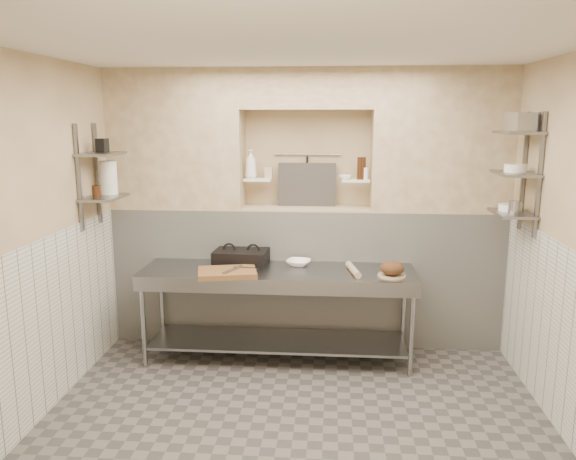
# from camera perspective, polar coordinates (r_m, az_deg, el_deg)

# --- Properties ---
(floor) EXTENTS (4.00, 3.90, 0.10)m
(floor) POSITION_cam_1_polar(r_m,az_deg,el_deg) (4.61, 0.65, -19.67)
(floor) COLOR #58534E
(floor) RESTS_ON ground
(ceiling) EXTENTS (4.00, 3.90, 0.10)m
(ceiling) POSITION_cam_1_polar(r_m,az_deg,el_deg) (3.98, 0.75, 18.91)
(ceiling) COLOR silver
(ceiling) RESTS_ON ground
(wall_left) EXTENTS (0.10, 3.90, 2.80)m
(wall_left) POSITION_cam_1_polar(r_m,az_deg,el_deg) (4.66, -25.33, -1.21)
(wall_left) COLOR #CEB88E
(wall_left) RESTS_ON ground
(wall_back) EXTENTS (4.00, 0.10, 2.80)m
(wall_back) POSITION_cam_1_polar(r_m,az_deg,el_deg) (6.02, 1.98, 2.52)
(wall_back) COLOR #CEB88E
(wall_back) RESTS_ON ground
(wall_front) EXTENTS (4.00, 0.10, 2.80)m
(wall_front) POSITION_cam_1_polar(r_m,az_deg,el_deg) (2.17, -2.96, -14.06)
(wall_front) COLOR #CEB88E
(wall_front) RESTS_ON ground
(backwall_lower) EXTENTS (4.00, 0.40, 1.40)m
(backwall_lower) POSITION_cam_1_polar(r_m,az_deg,el_deg) (5.92, 1.82, -4.56)
(backwall_lower) COLOR silver
(backwall_lower) RESTS_ON floor
(alcove_sill) EXTENTS (1.30, 0.40, 0.02)m
(alcove_sill) POSITION_cam_1_polar(r_m,az_deg,el_deg) (5.77, 1.87, 2.24)
(alcove_sill) COLOR #CEB88E
(alcove_sill) RESTS_ON backwall_lower
(backwall_pillar_left) EXTENTS (1.35, 0.40, 1.40)m
(backwall_pillar_left) POSITION_cam_1_polar(r_m,az_deg,el_deg) (5.91, -11.19, 8.98)
(backwall_pillar_left) COLOR #CEB88E
(backwall_pillar_left) RESTS_ON backwall_lower
(backwall_pillar_right) EXTENTS (1.35, 0.40, 1.40)m
(backwall_pillar_right) POSITION_cam_1_polar(r_m,az_deg,el_deg) (5.79, 15.28, 8.74)
(backwall_pillar_right) COLOR #CEB88E
(backwall_pillar_right) RESTS_ON backwall_lower
(backwall_header) EXTENTS (1.30, 0.40, 0.40)m
(backwall_header) POSITION_cam_1_polar(r_m,az_deg,el_deg) (5.70, 1.95, 14.13)
(backwall_header) COLOR #CEB88E
(backwall_header) RESTS_ON backwall_lower
(wainscot_left) EXTENTS (0.02, 3.90, 1.40)m
(wainscot_left) POSITION_cam_1_polar(r_m,az_deg,el_deg) (4.82, -23.99, -9.38)
(wainscot_left) COLOR silver
(wainscot_left) RESTS_ON floor
(wainscot_right) EXTENTS (0.02, 3.90, 1.40)m
(wainscot_right) POSITION_cam_1_polar(r_m,az_deg,el_deg) (4.60, 26.72, -10.62)
(wainscot_right) COLOR silver
(wainscot_right) RESTS_ON floor
(alcove_shelf_left) EXTENTS (0.28, 0.16, 0.02)m
(alcove_shelf_left) POSITION_cam_1_polar(r_m,az_deg,el_deg) (5.77, -3.10, 5.14)
(alcove_shelf_left) COLOR white
(alcove_shelf_left) RESTS_ON backwall_lower
(alcove_shelf_right) EXTENTS (0.28, 0.16, 0.02)m
(alcove_shelf_right) POSITION_cam_1_polar(r_m,az_deg,el_deg) (5.73, 6.90, 5.02)
(alcove_shelf_right) COLOR white
(alcove_shelf_right) RESTS_ON backwall_lower
(utensil_rail) EXTENTS (0.70, 0.02, 0.02)m
(utensil_rail) POSITION_cam_1_polar(r_m,az_deg,el_deg) (5.88, 1.98, 7.70)
(utensil_rail) COLOR gray
(utensil_rail) RESTS_ON wall_back
(hanging_steel) EXTENTS (0.02, 0.02, 0.30)m
(hanging_steel) POSITION_cam_1_polar(r_m,az_deg,el_deg) (5.87, 1.96, 6.04)
(hanging_steel) COLOR black
(hanging_steel) RESTS_ON utensil_rail
(splash_panel) EXTENTS (0.60, 0.08, 0.45)m
(splash_panel) POSITION_cam_1_polar(r_m,az_deg,el_deg) (5.84, 1.93, 4.62)
(splash_panel) COLOR #383330
(splash_panel) RESTS_ON alcove_sill
(shelf_rail_left_a) EXTENTS (0.03, 0.03, 0.95)m
(shelf_rail_left_a) POSITION_cam_1_polar(r_m,az_deg,el_deg) (5.68, -18.80, 5.45)
(shelf_rail_left_a) COLOR slate
(shelf_rail_left_a) RESTS_ON wall_left
(shelf_rail_left_b) EXTENTS (0.03, 0.03, 0.95)m
(shelf_rail_left_b) POSITION_cam_1_polar(r_m,az_deg,el_deg) (5.31, -20.48, 4.97)
(shelf_rail_left_b) COLOR slate
(shelf_rail_left_b) RESTS_ON wall_left
(wall_shelf_left_lower) EXTENTS (0.30, 0.50, 0.02)m
(wall_shelf_left_lower) POSITION_cam_1_polar(r_m,az_deg,el_deg) (5.46, -18.18, 3.17)
(wall_shelf_left_lower) COLOR slate
(wall_shelf_left_lower) RESTS_ON wall_left
(wall_shelf_left_upper) EXTENTS (0.30, 0.50, 0.03)m
(wall_shelf_left_upper) POSITION_cam_1_polar(r_m,az_deg,el_deg) (5.42, -18.44, 7.35)
(wall_shelf_left_upper) COLOR slate
(wall_shelf_left_upper) RESTS_ON wall_left
(shelf_rail_right_a) EXTENTS (0.03, 0.03, 1.05)m
(shelf_rail_right_a) POSITION_cam_1_polar(r_m,az_deg,el_deg) (5.49, 22.81, 5.51)
(shelf_rail_right_a) COLOR slate
(shelf_rail_right_a) RESTS_ON wall_right
(shelf_rail_right_b) EXTENTS (0.03, 0.03, 1.05)m
(shelf_rail_right_b) POSITION_cam_1_polar(r_m,az_deg,el_deg) (5.11, 24.19, 5.02)
(shelf_rail_right_b) COLOR slate
(shelf_rail_right_b) RESTS_ON wall_right
(wall_shelf_right_lower) EXTENTS (0.30, 0.50, 0.02)m
(wall_shelf_right_lower) POSITION_cam_1_polar(r_m,az_deg,el_deg) (5.30, 21.80, 1.58)
(wall_shelf_right_lower) COLOR slate
(wall_shelf_right_lower) RESTS_ON wall_right
(wall_shelf_right_mid) EXTENTS (0.30, 0.50, 0.02)m
(wall_shelf_right_mid) POSITION_cam_1_polar(r_m,az_deg,el_deg) (5.25, 22.08, 5.34)
(wall_shelf_right_mid) COLOR slate
(wall_shelf_right_mid) RESTS_ON wall_right
(wall_shelf_right_upper) EXTENTS (0.30, 0.50, 0.03)m
(wall_shelf_right_upper) POSITION_cam_1_polar(r_m,az_deg,el_deg) (5.23, 22.37, 9.15)
(wall_shelf_right_upper) COLOR slate
(wall_shelf_right_upper) RESTS_ON wall_right
(prep_table) EXTENTS (2.60, 0.70, 0.90)m
(prep_table) POSITION_cam_1_polar(r_m,az_deg,el_deg) (5.42, -1.05, -6.74)
(prep_table) COLOR gray
(prep_table) RESTS_ON floor
(panini_press) EXTENTS (0.54, 0.41, 0.14)m
(panini_press) POSITION_cam_1_polar(r_m,az_deg,el_deg) (5.58, -4.76, -2.73)
(panini_press) COLOR black
(panini_press) RESTS_ON prep_table
(cutting_board) EXTENTS (0.60, 0.48, 0.05)m
(cutting_board) POSITION_cam_1_polar(r_m,az_deg,el_deg) (5.21, -6.20, -4.31)
(cutting_board) COLOR brown
(cutting_board) RESTS_ON prep_table
(knife_blade) EXTENTS (0.24, 0.05, 0.01)m
(knife_blade) POSITION_cam_1_polar(r_m,az_deg,el_deg) (5.27, -4.31, -3.84)
(knife_blade) COLOR gray
(knife_blade) RESTS_ON cutting_board
(tongs) EXTENTS (0.15, 0.26, 0.03)m
(tongs) POSITION_cam_1_polar(r_m,az_deg,el_deg) (5.18, -5.64, -4.02)
(tongs) COLOR gray
(tongs) RESTS_ON cutting_board
(mixing_bowl) EXTENTS (0.28, 0.28, 0.06)m
(mixing_bowl) POSITION_cam_1_polar(r_m,az_deg,el_deg) (5.50, 1.08, -3.34)
(mixing_bowl) COLOR white
(mixing_bowl) RESTS_ON prep_table
(rolling_pin) EXTENTS (0.14, 0.41, 0.06)m
(rolling_pin) POSITION_cam_1_polar(r_m,az_deg,el_deg) (5.29, 6.64, -4.01)
(rolling_pin) COLOR tan
(rolling_pin) RESTS_ON prep_table
(bread_board) EXTENTS (0.26, 0.26, 0.01)m
(bread_board) POSITION_cam_1_polar(r_m,az_deg,el_deg) (5.23, 10.49, -4.58)
(bread_board) COLOR tan
(bread_board) RESTS_ON prep_table
(bread_loaf) EXTENTS (0.22, 0.22, 0.13)m
(bread_loaf) POSITION_cam_1_polar(r_m,az_deg,el_deg) (5.21, 10.52, -3.81)
(bread_loaf) COLOR #4C2D19
(bread_loaf) RESTS_ON bread_board
(bottle_soap) EXTENTS (0.15, 0.15, 0.30)m
(bottle_soap) POSITION_cam_1_polar(r_m,az_deg,el_deg) (5.74, -3.80, 6.70)
(bottle_soap) COLOR white
(bottle_soap) RESTS_ON alcove_shelf_left
(jar_alcove) EXTENTS (0.08, 0.08, 0.11)m
(jar_alcove) POSITION_cam_1_polar(r_m,az_deg,el_deg) (5.80, -1.99, 5.87)
(jar_alcove) COLOR #CEB88E
(jar_alcove) RESTS_ON alcove_shelf_left
(bowl_alcove) EXTENTS (0.16, 0.16, 0.04)m
(bowl_alcove) POSITION_cam_1_polar(r_m,az_deg,el_deg) (5.72, 5.82, 5.36)
(bowl_alcove) COLOR white
(bowl_alcove) RESTS_ON alcove_shelf_right
(condiment_a) EXTENTS (0.06, 0.06, 0.22)m
(condiment_a) POSITION_cam_1_polar(r_m,az_deg,el_deg) (5.71, 7.59, 6.24)
(condiment_a) COLOR black
(condiment_a) RESTS_ON alcove_shelf_right
(condiment_b) EXTENTS (0.06, 0.06, 0.22)m
(condiment_b) POSITION_cam_1_polar(r_m,az_deg,el_deg) (5.70, 7.32, 6.24)
(condiment_b) COLOR black
(condiment_b) RESTS_ON alcove_shelf_right
(condiment_c) EXTENTS (0.07, 0.07, 0.12)m
(condiment_c) POSITION_cam_1_polar(r_m,az_deg,el_deg) (5.72, 7.83, 5.71)
(condiment_c) COLOR white
(condiment_c) RESTS_ON alcove_shelf_right
(jug_left) EXTENTS (0.16, 0.16, 0.31)m
(jug_left) POSITION_cam_1_polar(r_m,az_deg,el_deg) (5.57, -17.75, 5.09)
(jug_left) COLOR white
(jug_left) RESTS_ON wall_shelf_left_lower
(jar_left) EXTENTS (0.08, 0.08, 0.12)m
(jar_left) POSITION_cam_1_polar(r_m,az_deg,el_deg) (5.31, -18.87, 3.68)
(jar_left) COLOR black
(jar_left) RESTS_ON wall_shelf_left_lower
(box_left_upper) EXTENTS (0.10, 0.10, 0.12)m
(box_left_upper) POSITION_cam_1_polar(r_m,az_deg,el_deg) (5.45, -18.35, 8.16)
(box_left_upper) COLOR black
(box_left_upper) RESTS_ON wall_shelf_left_upper
(bowl_right) EXTENTS (0.20, 0.20, 0.06)m
(bowl_right) POSITION_cam_1_polar(r_m,az_deg,el_deg) (5.35, 21.64, 2.14)
(bowl_right) COLOR white
(bowl_right) RESTS_ON wall_shelf_right_lower
(canister_right) EXTENTS (0.11, 0.11, 0.11)m
(canister_right) POSITION_cam_1_polar(r_m,az_deg,el_deg) (5.23, 22.04, 2.18)
(canister_right) COLOR gray
(canister_right) RESTS_ON wall_shelf_right_lower
(bowl_right_mid) EXTENTS (0.18, 0.18, 0.07)m
(bowl_right_mid) POSITION_cam_1_polar(r_m,az_deg,el_deg) (5.26, 22.09, 5.85)
(bowl_right_mid) COLOR white
(bowl_right_mid) RESTS_ON wall_shelf_right_mid
(basket_right) EXTENTS (0.24, 0.28, 0.15)m
(basket_right) POSITION_cam_1_polar(r_m,az_deg,el_deg) (5.18, 22.63, 10.11)
(basket_right) COLOR gray
(basket_right) RESTS_ON wall_shelf_right_upper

